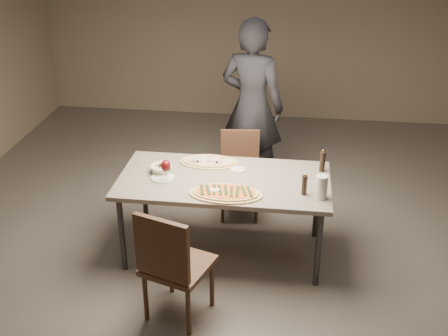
# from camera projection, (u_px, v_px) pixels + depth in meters

# --- Properties ---
(room) EXTENTS (7.00, 7.00, 7.00)m
(room) POSITION_uv_depth(u_px,v_px,m) (224.00, 107.00, 4.49)
(room) COLOR #5A554E
(room) RESTS_ON ground
(dining_table) EXTENTS (1.80, 0.90, 0.75)m
(dining_table) POSITION_uv_depth(u_px,v_px,m) (224.00, 184.00, 4.81)
(dining_table) COLOR gray
(dining_table) RESTS_ON ground
(zucchini_pizza) EXTENTS (0.60, 0.33, 0.05)m
(zucchini_pizza) POSITION_uv_depth(u_px,v_px,m) (225.00, 193.00, 4.52)
(zucchini_pizza) COLOR tan
(zucchini_pizza) RESTS_ON dining_table
(ham_pizza) EXTENTS (0.54, 0.30, 0.04)m
(ham_pizza) POSITION_uv_depth(u_px,v_px,m) (209.00, 162.00, 5.04)
(ham_pizza) COLOR tan
(ham_pizza) RESTS_ON dining_table
(bread_basket) EXTENTS (0.20, 0.20, 0.07)m
(bread_basket) POSITION_uv_depth(u_px,v_px,m) (161.00, 168.00, 4.87)
(bread_basket) COLOR beige
(bread_basket) RESTS_ON dining_table
(oil_dish) EXTENTS (0.12, 0.12, 0.01)m
(oil_dish) POSITION_uv_depth(u_px,v_px,m) (238.00, 170.00, 4.92)
(oil_dish) COLOR white
(oil_dish) RESTS_ON dining_table
(pepper_mill_left) EXTENTS (0.05, 0.05, 0.19)m
(pepper_mill_left) POSITION_uv_depth(u_px,v_px,m) (304.00, 185.00, 4.50)
(pepper_mill_left) COLOR black
(pepper_mill_left) RESTS_ON dining_table
(pepper_mill_right) EXTENTS (0.05, 0.05, 0.20)m
(pepper_mill_right) POSITION_uv_depth(u_px,v_px,m) (323.00, 161.00, 4.87)
(pepper_mill_right) COLOR black
(pepper_mill_right) RESTS_ON dining_table
(carafe) EXTENTS (0.09, 0.09, 0.20)m
(carafe) POSITION_uv_depth(u_px,v_px,m) (321.00, 187.00, 4.44)
(carafe) COLOR silver
(carafe) RESTS_ON dining_table
(wine_glass) EXTENTS (0.09, 0.09, 0.19)m
(wine_glass) POSITION_uv_depth(u_px,v_px,m) (166.00, 167.00, 4.68)
(wine_glass) COLOR silver
(wine_glass) RESTS_ON dining_table
(side_plate) EXTENTS (0.20, 0.20, 0.01)m
(side_plate) POSITION_uv_depth(u_px,v_px,m) (163.00, 178.00, 4.78)
(side_plate) COLOR white
(side_plate) RESTS_ON dining_table
(chair_near) EXTENTS (0.57, 0.57, 0.95)m
(chair_near) POSITION_uv_depth(u_px,v_px,m) (171.00, 262.00, 4.07)
(chair_near) COLOR #452B1C
(chair_near) RESTS_ON ground
(chair_far) EXTENTS (0.44, 0.44, 0.85)m
(chair_far) POSITION_uv_depth(u_px,v_px,m) (240.00, 169.00, 5.57)
(chair_far) COLOR #452B1C
(chair_far) RESTS_ON ground
(diner) EXTENTS (0.78, 0.62, 1.86)m
(diner) POSITION_uv_depth(u_px,v_px,m) (252.00, 107.00, 5.85)
(diner) COLOR black
(diner) RESTS_ON ground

